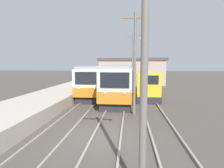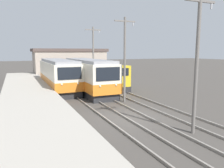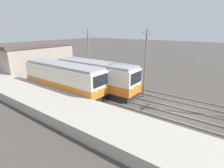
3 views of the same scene
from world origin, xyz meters
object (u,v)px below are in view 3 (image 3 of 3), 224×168
(catenary_mast_mid, at_px, (145,62))
(catenary_mast_far, at_px, (89,55))
(commuter_train_center, at_px, (96,77))
(shunting_locomotive, at_px, (112,77))
(commuter_train_left, at_px, (64,79))

(catenary_mast_mid, distance_m, catenary_mast_far, 8.40)
(commuter_train_center, relative_size, catenary_mast_mid, 1.54)
(shunting_locomotive, bearing_deg, commuter_train_center, 174.17)
(commuter_train_center, height_order, catenary_mast_far, catenary_mast_far)
(commuter_train_center, distance_m, catenary_mast_far, 3.73)
(commuter_train_left, height_order, catenary_mast_mid, catenary_mast_mid)
(commuter_train_left, distance_m, shunting_locomotive, 6.53)
(commuter_train_left, xyz_separation_m, catenary_mast_mid, (4.31, -8.58, 2.39))
(commuter_train_left, bearing_deg, catenary_mast_mid, -63.33)
(commuter_train_left, height_order, commuter_train_center, commuter_train_center)
(catenary_mast_mid, bearing_deg, catenary_mast_far, 90.00)
(shunting_locomotive, distance_m, catenary_mast_mid, 6.48)
(shunting_locomotive, bearing_deg, catenary_mast_mid, -104.88)
(shunting_locomotive, xyz_separation_m, catenary_mast_mid, (-1.49, -5.62, 2.86))
(catenary_mast_far, bearing_deg, shunting_locomotive, -61.79)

